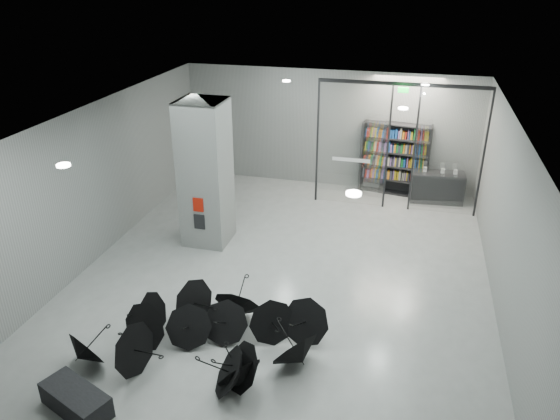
% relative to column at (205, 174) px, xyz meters
% --- Properties ---
extents(room, '(14.00, 14.02, 4.01)m').
position_rel_column_xyz_m(room, '(2.50, -2.00, 0.84)').
color(room, gray).
rests_on(room, ground).
extents(column, '(1.20, 1.20, 4.00)m').
position_rel_column_xyz_m(column, '(0.00, 0.00, 0.00)').
color(column, slate).
rests_on(column, ground).
extents(fire_cabinet, '(0.28, 0.04, 0.38)m').
position_rel_column_xyz_m(fire_cabinet, '(0.00, -0.62, -0.65)').
color(fire_cabinet, '#A50A07').
rests_on(fire_cabinet, column).
extents(info_panel, '(0.30, 0.03, 0.42)m').
position_rel_column_xyz_m(info_panel, '(0.00, -0.62, -1.15)').
color(info_panel, black).
rests_on(info_panel, column).
extents(exit_sign, '(0.30, 0.06, 0.15)m').
position_rel_column_xyz_m(exit_sign, '(4.90, 3.30, 1.82)').
color(exit_sign, '#0CE533').
rests_on(exit_sign, room).
extents(glass_partition, '(5.06, 0.08, 4.00)m').
position_rel_column_xyz_m(glass_partition, '(4.89, 3.50, 0.18)').
color(glass_partition, silver).
rests_on(glass_partition, ground).
extents(bench, '(1.46, 1.03, 0.43)m').
position_rel_column_xyz_m(bench, '(0.07, -6.53, -1.78)').
color(bench, black).
rests_on(bench, ground).
extents(bookshelf, '(2.25, 0.79, 2.43)m').
position_rel_column_xyz_m(bookshelf, '(4.80, 4.75, -0.79)').
color(bookshelf, black).
rests_on(bookshelf, ground).
extents(shop_counter, '(1.73, 0.83, 1.00)m').
position_rel_column_xyz_m(shop_counter, '(6.25, 4.36, -1.50)').
color(shop_counter, black).
rests_on(shop_counter, ground).
extents(umbrella_cluster, '(5.40, 3.23, 1.26)m').
position_rel_column_xyz_m(umbrella_cluster, '(1.87, -4.49, -1.69)').
color(umbrella_cluster, black).
rests_on(umbrella_cluster, ground).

